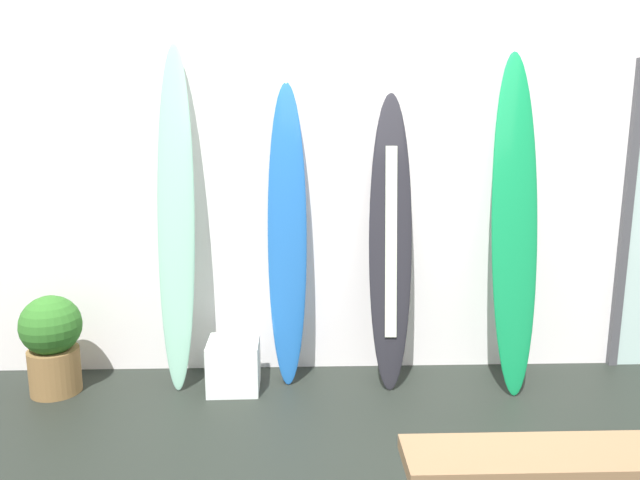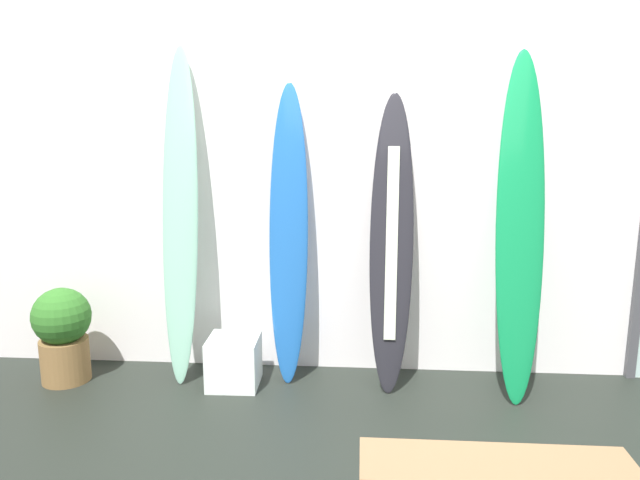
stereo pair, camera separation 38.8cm
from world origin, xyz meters
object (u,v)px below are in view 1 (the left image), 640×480
object	(u,v)px
surfboard_emerald	(514,223)
bench	(535,466)
potted_plant	(52,341)
surfboard_cobalt	(287,238)
surfboard_seafoam	(176,222)
display_block_left	(234,365)
surfboard_charcoal	(390,242)

from	to	relation	value
surfboard_emerald	bench	xyz separation A→B (m)	(-0.47, -1.67, -0.69)
potted_plant	bench	world-z (taller)	potted_plant
surfboard_emerald	potted_plant	bearing A→B (deg)	-178.76
surfboard_cobalt	surfboard_seafoam	bearing A→B (deg)	-176.62
surfboard_seafoam	surfboard_cobalt	distance (m)	0.74
surfboard_cobalt	potted_plant	xyz separation A→B (m)	(-1.54, -0.18, -0.64)
display_block_left	potted_plant	size ratio (longest dim) A/B	0.52
surfboard_seafoam	surfboard_cobalt	world-z (taller)	surfboard_seafoam
potted_plant	bench	xyz separation A→B (m)	(2.56, -1.61, 0.06)
surfboard_seafoam	surfboard_charcoal	world-z (taller)	surfboard_seafoam
surfboard_seafoam	surfboard_charcoal	size ratio (longest dim) A/B	1.16
surfboard_emerald	bench	distance (m)	1.87
surfboard_cobalt	display_block_left	size ratio (longest dim) A/B	5.90
surfboard_seafoam	surfboard_charcoal	distance (m)	1.42
surfboard_emerald	potted_plant	size ratio (longest dim) A/B	3.37
display_block_left	surfboard_cobalt	bearing A→B (deg)	24.39
surfboard_seafoam	bench	size ratio (longest dim) A/B	2.15
surfboard_cobalt	surfboard_charcoal	distance (m)	0.69
surfboard_emerald	potted_plant	xyz separation A→B (m)	(-3.03, -0.07, -0.76)
surfboard_cobalt	bench	xyz separation A→B (m)	(1.02, -1.79, -0.58)
surfboard_seafoam	potted_plant	bearing A→B (deg)	-170.54
surfboard_emerald	bench	bearing A→B (deg)	-105.70
potted_plant	bench	size ratio (longest dim) A/B	0.63
surfboard_emerald	potted_plant	distance (m)	3.12
surfboard_cobalt	surfboard_charcoal	size ratio (longest dim) A/B	1.03
surfboard_charcoal	display_block_left	world-z (taller)	surfboard_charcoal
potted_plant	surfboard_seafoam	bearing A→B (deg)	9.46
surfboard_cobalt	surfboard_emerald	size ratio (longest dim) A/B	0.91
surfboard_emerald	display_block_left	distance (m)	2.08
surfboard_charcoal	display_block_left	size ratio (longest dim) A/B	5.71
surfboard_cobalt	potted_plant	bearing A→B (deg)	-173.38
display_block_left	bench	world-z (taller)	bench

